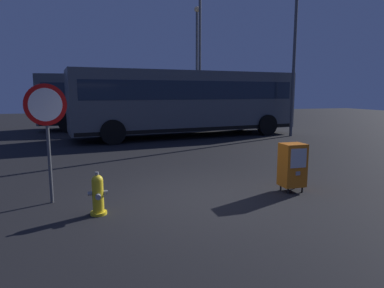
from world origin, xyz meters
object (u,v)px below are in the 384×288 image
fire_hydrant (98,195)px  stop_sign (47,118)px  bus_near (187,100)px  newspaper_box_primary (292,165)px  bus_far (139,98)px  street_light_near_right (200,52)px  street_light_near_left (197,59)px  street_light_far_left (295,41)px

fire_hydrant → stop_sign: (-0.83, 0.89, 1.25)m
fire_hydrant → bus_near: bus_near is taller
newspaper_box_primary → bus_far: 13.46m
bus_near → street_light_near_right: 3.77m
newspaper_box_primary → stop_sign: bearing=172.1°
street_light_near_left → street_light_near_right: 1.02m
stop_sign → street_light_near_left: 13.96m
fire_hydrant → street_light_near_right: (5.73, 11.93, 3.83)m
newspaper_box_primary → fire_hydrant: bearing=-176.7°
street_light_near_right → bus_far: bearing=151.9°
bus_near → street_light_near_left: size_ratio=1.58×
street_light_near_left → bus_far: bearing=168.3°
stop_sign → street_light_near_right: street_light_near_right is taller
newspaper_box_primary → street_light_far_left: street_light_far_left is taller
bus_near → street_light_near_left: bearing=58.6°
newspaper_box_primary → street_light_near_right: street_light_near_right is taller
fire_hydrant → street_light_near_left: bearing=65.5°
newspaper_box_primary → stop_sign: (-4.77, 0.66, 1.03)m
newspaper_box_primary → street_light_far_left: 10.15m
stop_sign → bus_near: size_ratio=0.21×
fire_hydrant → bus_near: bearing=65.7°
fire_hydrant → newspaper_box_primary: newspaper_box_primary is taller
street_light_near_left → street_light_near_right: street_light_near_right is taller
street_light_far_left → newspaper_box_primary: bearing=-123.0°
fire_hydrant → bus_far: bearing=79.0°
newspaper_box_primary → street_light_near_right: bearing=81.3°
newspaper_box_primary → stop_sign: stop_sign is taller
bus_near → street_light_near_left: 4.39m
stop_sign → street_light_near_right: 13.10m
stop_sign → bus_far: size_ratio=0.21×
bus_far → street_light_near_right: bearing=-22.4°
fire_hydrant → street_light_near_left: (5.88, 12.90, 3.59)m
bus_far → street_light_near_left: bearing=-6.0°
bus_far → street_light_far_left: size_ratio=1.40×
newspaper_box_primary → bus_far: bearing=95.5°
newspaper_box_primary → street_light_near_right: (1.79, 11.70, 3.61)m
bus_near → bus_far: bearing=105.5°
fire_hydrant → street_light_near_right: bearing=64.3°
newspaper_box_primary → bus_near: bearing=87.8°
newspaper_box_primary → bus_near: 9.33m
bus_near → fire_hydrant: bearing=-120.7°
newspaper_box_primary → bus_far: bus_far is taller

